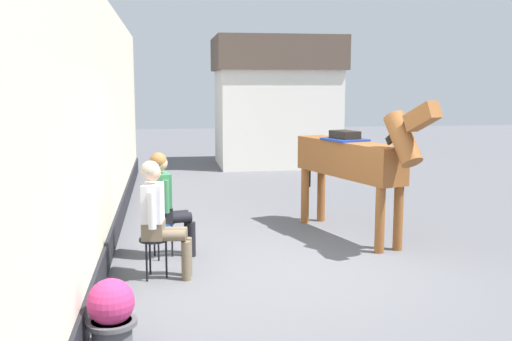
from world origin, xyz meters
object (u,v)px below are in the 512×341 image
object	(u,v)px
saddled_horse_center	(353,160)
seated_visitor_near	(159,213)
seated_visitor_far	(166,199)
satchel_bag	(164,234)
flower_planter_near	(111,314)

from	to	relation	value
saddled_horse_center	seated_visitor_near	bearing A→B (deg)	-152.33
seated_visitor_far	saddled_horse_center	xyz separation A→B (m)	(2.72, 0.63, 0.38)
seated_visitor_near	seated_visitor_far	distance (m)	0.84
seated_visitor_far	satchel_bag	xyz separation A→B (m)	(-0.04, 0.86, -0.68)
flower_planter_near	satchel_bag	size ratio (longest dim) A/B	2.29
seated_visitor_far	satchel_bag	bearing A→B (deg)	92.52
seated_visitor_far	flower_planter_near	world-z (taller)	seated_visitor_far
flower_planter_near	saddled_horse_center	bearing A→B (deg)	46.54
seated_visitor_near	saddled_horse_center	bearing A→B (deg)	27.67
saddled_horse_center	satchel_bag	xyz separation A→B (m)	(-2.76, 0.23, -1.06)
flower_planter_near	satchel_bag	distance (m)	3.63
seated_visitor_far	satchel_bag	world-z (taller)	seated_visitor_far
seated_visitor_near	satchel_bag	bearing A→B (deg)	88.60
seated_visitor_near	flower_planter_near	xyz separation A→B (m)	(-0.39, -1.90, -0.44)
satchel_bag	flower_planter_near	bearing A→B (deg)	74.12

